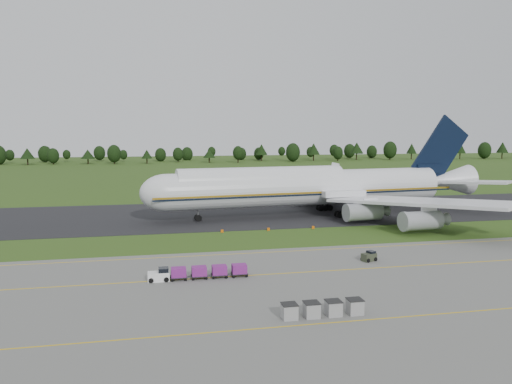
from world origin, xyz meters
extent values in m
plane|color=#2C4815|center=(0.00, 0.00, 0.00)|extent=(600.00, 600.00, 0.00)
cube|color=#61615D|center=(0.00, -34.00, 0.03)|extent=(300.00, 52.00, 0.06)
cube|color=black|center=(0.00, 28.00, 0.04)|extent=(300.00, 40.00, 0.08)
cube|color=gold|center=(0.00, -22.00, 0.07)|extent=(300.00, 0.25, 0.01)
cube|color=gold|center=(0.00, -40.00, 0.07)|extent=(300.00, 0.20, 0.01)
cube|color=gold|center=(0.00, -10.00, 0.07)|extent=(120.00, 0.20, 0.01)
cylinder|color=black|center=(-84.47, 218.44, 1.72)|extent=(0.70, 0.70, 3.44)
cone|color=black|center=(-84.47, 218.44, 6.49)|extent=(7.91, 7.91, 6.11)
cylinder|color=black|center=(-70.86, 219.28, 1.63)|extent=(0.70, 0.70, 3.25)
sphere|color=black|center=(-70.86, 219.28, 4.97)|extent=(6.76, 6.76, 6.76)
cylinder|color=black|center=(-51.81, 220.16, 1.50)|extent=(0.70, 0.70, 3.01)
cone|color=black|center=(-51.81, 220.16, 5.68)|extent=(8.02, 8.02, 5.35)
cylinder|color=black|center=(-36.59, 215.35, 1.98)|extent=(0.70, 0.70, 3.95)
sphere|color=black|center=(-36.59, 215.35, 6.04)|extent=(7.96, 7.96, 7.96)
cylinder|color=black|center=(-17.96, 215.89, 1.48)|extent=(0.70, 0.70, 2.96)
cone|color=black|center=(-17.96, 215.89, 5.59)|extent=(6.32, 6.32, 5.26)
cylinder|color=black|center=(0.76, 226.33, 1.60)|extent=(0.70, 0.70, 3.20)
sphere|color=black|center=(0.76, 226.33, 4.89)|extent=(6.36, 6.36, 6.36)
cylinder|color=black|center=(19.14, 217.26, 1.47)|extent=(0.70, 0.70, 2.94)
cone|color=black|center=(19.14, 217.26, 5.55)|extent=(7.36, 7.36, 5.23)
cylinder|color=black|center=(36.10, 212.25, 1.96)|extent=(0.70, 0.70, 3.93)
sphere|color=black|center=(36.10, 212.25, 6.00)|extent=(6.38, 6.38, 6.38)
cylinder|color=black|center=(54.01, 227.94, 1.94)|extent=(0.70, 0.70, 3.87)
cone|color=black|center=(54.01, 227.94, 7.31)|extent=(7.82, 7.82, 6.88)
cylinder|color=black|center=(71.89, 216.90, 1.90)|extent=(0.70, 0.70, 3.81)
sphere|color=black|center=(71.89, 216.90, 5.82)|extent=(8.92, 8.92, 8.92)
cylinder|color=black|center=(87.15, 222.13, 2.02)|extent=(0.70, 0.70, 4.05)
cone|color=black|center=(87.15, 222.13, 7.65)|extent=(8.22, 8.22, 7.20)
cylinder|color=black|center=(101.64, 216.55, 1.69)|extent=(0.70, 0.70, 3.38)
sphere|color=black|center=(101.64, 216.55, 5.16)|extent=(6.51, 6.51, 6.51)
cylinder|color=black|center=(118.52, 226.20, 2.09)|extent=(0.70, 0.70, 4.19)
cone|color=black|center=(118.52, 226.20, 7.91)|extent=(8.96, 8.96, 7.45)
cylinder|color=black|center=(140.44, 222.00, 2.14)|extent=(0.70, 0.70, 4.28)
sphere|color=black|center=(140.44, 222.00, 6.54)|extent=(8.82, 8.82, 8.82)
cylinder|color=black|center=(157.58, 224.77, 1.95)|extent=(0.70, 0.70, 3.91)
cone|color=black|center=(157.58, 224.77, 7.38)|extent=(6.86, 6.86, 6.94)
cylinder|color=black|center=(175.23, 215.43, 1.48)|extent=(0.70, 0.70, 2.97)
sphere|color=black|center=(175.23, 215.43, 4.53)|extent=(5.60, 5.60, 5.60)
cylinder|color=black|center=(190.32, 218.67, 2.06)|extent=(0.70, 0.70, 4.13)
cone|color=black|center=(190.32, 218.67, 7.79)|extent=(7.43, 7.43, 7.33)
cylinder|color=black|center=(209.74, 219.70, 1.92)|extent=(0.70, 0.70, 3.84)
sphere|color=black|center=(209.74, 219.70, 5.87)|extent=(8.79, 8.79, 8.79)
cylinder|color=black|center=(222.62, 218.35, 2.08)|extent=(0.70, 0.70, 4.17)
cone|color=black|center=(222.62, 218.35, 7.87)|extent=(7.85, 7.85, 7.40)
cylinder|color=silver|center=(20.34, 22.64, 6.42)|extent=(64.64, 14.16, 7.97)
cylinder|color=silver|center=(9.33, 21.57, 8.30)|extent=(38.04, 9.84, 6.21)
sphere|color=silver|center=(-11.60, 19.52, 6.42)|extent=(7.97, 7.97, 7.97)
cone|color=silver|center=(58.33, 26.35, 6.97)|extent=(12.85, 8.71, 7.57)
cube|color=#B6841B|center=(20.73, 18.66, 5.75)|extent=(70.48, 6.95, 0.39)
cube|color=silver|center=(37.20, 3.06, 5.42)|extent=(29.12, 37.84, 0.61)
cube|color=silver|center=(33.10, 45.12, 5.42)|extent=(23.49, 39.11, 0.61)
cylinder|color=gray|center=(28.24, 9.41, 2.66)|extent=(8.05, 4.28, 3.54)
cylinder|color=gray|center=(34.73, -2.19, 2.66)|extent=(8.05, 4.28, 3.54)
cylinder|color=gray|center=(25.53, 37.15, 2.66)|extent=(8.05, 4.28, 3.54)
cylinder|color=gray|center=(29.66, 49.79, 2.66)|extent=(8.05, 4.28, 3.54)
cube|color=black|center=(55.59, 26.08, 14.42)|extent=(16.12, 2.17, 17.76)
cube|color=silver|center=(60.78, 18.25, 7.30)|extent=(13.59, 15.11, 0.50)
cube|color=silver|center=(59.17, 34.77, 7.30)|extent=(11.85, 15.59, 0.50)
cylinder|color=slate|center=(-4.99, 20.17, 1.22)|extent=(0.40, 0.40, 2.43)
cylinder|color=black|center=(-4.99, 20.17, 0.72)|extent=(1.53, 1.13, 1.44)
cylinder|color=slate|center=(27.43, 18.33, 1.22)|extent=(0.40, 0.40, 2.43)
cylinder|color=black|center=(27.43, 18.33, 0.72)|extent=(1.53, 1.13, 1.44)
cylinder|color=slate|center=(26.46, 28.24, 1.22)|extent=(0.40, 0.40, 2.43)
cylinder|color=black|center=(26.46, 28.24, 0.72)|extent=(1.53, 1.13, 1.44)
cube|color=white|center=(-13.77, -22.05, 0.65)|extent=(2.78, 1.50, 1.18)
cylinder|color=black|center=(-14.74, -22.80, 0.38)|extent=(0.64, 0.24, 0.64)
cube|color=black|center=(-11.20, -22.05, 0.43)|extent=(2.14, 1.61, 0.13)
cube|color=#6D1C6E|center=(-11.20, -22.05, 1.08)|extent=(1.93, 1.50, 1.18)
cylinder|color=black|center=(-12.06, -22.80, 0.24)|extent=(0.36, 0.16, 0.36)
cube|color=black|center=(-8.53, -22.05, 0.43)|extent=(2.14, 1.61, 0.13)
cube|color=#6D1C6E|center=(-8.53, -22.05, 1.08)|extent=(1.93, 1.50, 1.18)
cylinder|color=black|center=(-9.39, -22.80, 0.24)|extent=(0.36, 0.16, 0.36)
cube|color=black|center=(-5.85, -22.05, 0.43)|extent=(2.14, 1.61, 0.13)
cube|color=#6D1C6E|center=(-5.85, -22.05, 1.08)|extent=(1.93, 1.50, 1.18)
cylinder|color=black|center=(-6.71, -22.80, 0.24)|extent=(0.36, 0.16, 0.36)
cube|color=black|center=(-3.18, -22.05, 0.43)|extent=(2.14, 1.61, 0.13)
cube|color=#6D1C6E|center=(-3.18, -22.05, 1.08)|extent=(1.93, 1.50, 1.18)
cylinder|color=black|center=(-4.03, -22.80, 0.24)|extent=(0.36, 0.16, 0.36)
cylinder|color=black|center=(-13.77, -22.05, 0.38)|extent=(0.64, 0.24, 0.64)
cube|color=#303626|center=(17.11, -18.22, 0.64)|extent=(2.43, 1.92, 1.17)
cylinder|color=black|center=(16.36, -18.85, 0.36)|extent=(0.59, 0.21, 0.59)
cylinder|color=black|center=(17.85, -17.58, 0.36)|extent=(0.59, 0.21, 0.59)
cube|color=gray|center=(-0.67, -38.09, 0.82)|extent=(1.53, 1.53, 1.53)
cube|color=black|center=(-0.67, -38.09, 1.62)|extent=(1.62, 1.62, 0.08)
cube|color=gray|center=(1.73, -38.09, 0.82)|extent=(1.53, 1.53, 1.53)
cube|color=black|center=(1.73, -38.09, 1.62)|extent=(1.62, 1.62, 0.08)
cube|color=gray|center=(4.13, -38.09, 0.82)|extent=(1.53, 1.53, 1.53)
cube|color=black|center=(4.13, -38.09, 1.62)|extent=(1.62, 1.62, 0.08)
cube|color=gray|center=(6.53, -38.09, 0.82)|extent=(1.53, 1.53, 1.53)
cube|color=black|center=(6.53, -38.09, 1.62)|extent=(1.62, 1.62, 0.08)
cube|color=#DF6107|center=(-1.54, 7.04, 0.30)|extent=(0.50, 0.12, 0.60)
cube|color=black|center=(-1.54, 7.04, 0.02)|extent=(0.30, 0.30, 0.04)
cube|color=#DF6107|center=(7.57, 7.04, 0.30)|extent=(0.50, 0.12, 0.60)
cube|color=black|center=(7.57, 7.04, 0.02)|extent=(0.30, 0.30, 0.04)
cube|color=#DF6107|center=(16.67, 7.04, 0.30)|extent=(0.50, 0.12, 0.60)
cube|color=black|center=(16.67, 7.04, 0.02)|extent=(0.30, 0.30, 0.04)
camera|label=1|loc=(-14.02, -85.96, 19.41)|focal=35.00mm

